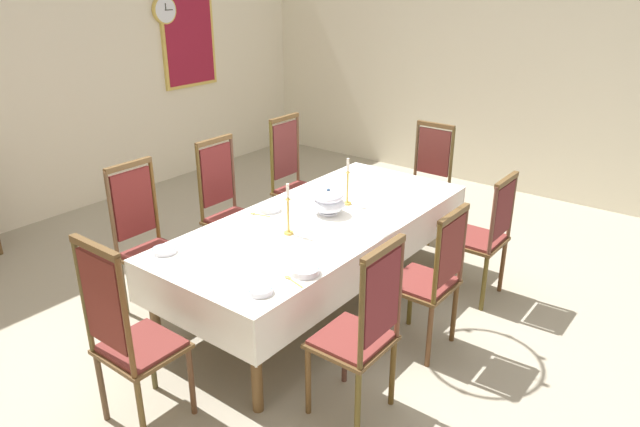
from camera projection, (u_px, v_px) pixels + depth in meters
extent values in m
cube|color=#A29984|center=(311.00, 300.00, 4.87)|extent=(7.12, 6.70, 0.04)
cube|color=beige|center=(59.00, 66.00, 6.17)|extent=(7.12, 0.08, 3.18)
cube|color=beige|center=(499.00, 56.00, 6.89)|extent=(0.08, 6.70, 3.18)
cylinder|color=brown|center=(256.00, 362.00, 3.49)|extent=(0.07, 0.07, 0.71)
cylinder|color=brown|center=(445.00, 228.00, 5.31)|extent=(0.07, 0.07, 0.71)
cylinder|color=brown|center=(154.00, 309.00, 4.03)|extent=(0.07, 0.07, 0.71)
cylinder|color=brown|center=(358.00, 204.00, 5.86)|extent=(0.07, 0.07, 0.71)
cube|color=brown|center=(320.00, 227.00, 4.55)|extent=(2.58, 1.05, 0.08)
cube|color=brown|center=(320.00, 220.00, 4.53)|extent=(2.70, 1.17, 0.03)
cube|color=white|center=(320.00, 218.00, 4.52)|extent=(2.72, 1.19, 0.00)
cube|color=white|center=(383.00, 258.00, 4.26)|extent=(2.72, 0.00, 0.31)
cube|color=white|center=(265.00, 219.00, 4.92)|extent=(2.72, 0.00, 0.31)
cube|color=white|center=(186.00, 310.00, 3.60)|extent=(0.00, 1.19, 0.31)
cube|color=white|center=(406.00, 190.00, 5.57)|extent=(0.00, 1.19, 0.31)
cylinder|color=brown|center=(308.00, 381.00, 3.51)|extent=(0.04, 0.04, 0.48)
cylinder|color=brown|center=(345.00, 351.00, 3.79)|extent=(0.04, 0.04, 0.48)
cylinder|color=brown|center=(358.00, 406.00, 3.31)|extent=(0.04, 0.04, 0.48)
cylinder|color=brown|center=(392.00, 372.00, 3.59)|extent=(0.04, 0.04, 0.48)
cube|color=brown|center=(352.00, 342.00, 3.45)|extent=(0.44, 0.42, 0.02)
cube|color=maroon|center=(352.00, 338.00, 3.44)|extent=(0.40, 0.38, 0.02)
cylinder|color=#513D1D|center=(361.00, 318.00, 3.07)|extent=(0.03, 0.03, 0.65)
cylinder|color=brown|center=(399.00, 288.00, 3.36)|extent=(0.03, 0.03, 0.65)
cube|color=maroon|center=(381.00, 297.00, 3.20)|extent=(0.34, 0.02, 0.49)
cube|color=brown|center=(384.00, 249.00, 3.09)|extent=(0.40, 0.04, 0.04)
cylinder|color=brown|center=(192.00, 282.00, 4.63)|extent=(0.04, 0.04, 0.48)
cylinder|color=#523E1D|center=(153.00, 302.00, 4.35)|extent=(0.04, 0.04, 0.48)
cylinder|color=brown|center=(163.00, 269.00, 4.83)|extent=(0.04, 0.04, 0.48)
cylinder|color=brown|center=(123.00, 287.00, 4.55)|extent=(0.04, 0.04, 0.48)
cube|color=brown|center=(154.00, 256.00, 4.49)|extent=(0.44, 0.42, 0.02)
cube|color=maroon|center=(154.00, 253.00, 4.48)|extent=(0.40, 0.38, 0.02)
cylinder|color=brown|center=(155.00, 200.00, 4.61)|extent=(0.03, 0.03, 0.68)
cylinder|color=brown|center=(112.00, 215.00, 4.32)|extent=(0.03, 0.03, 0.68)
cube|color=maroon|center=(133.00, 204.00, 4.45)|extent=(0.34, 0.02, 0.52)
cube|color=brown|center=(128.00, 165.00, 4.33)|extent=(0.40, 0.04, 0.04)
cylinder|color=brown|center=(384.00, 319.00, 4.14)|extent=(0.04, 0.04, 0.48)
cylinder|color=brown|center=(410.00, 297.00, 4.42)|extent=(0.04, 0.04, 0.48)
cylinder|color=brown|center=(429.00, 336.00, 3.94)|extent=(0.04, 0.04, 0.48)
cylinder|color=brown|center=(454.00, 312.00, 4.21)|extent=(0.04, 0.04, 0.48)
cube|color=brown|center=(422.00, 285.00, 4.08)|extent=(0.44, 0.42, 0.02)
cube|color=maroon|center=(422.00, 282.00, 4.07)|extent=(0.40, 0.38, 0.02)
cylinder|color=brown|center=(436.00, 265.00, 3.72)|extent=(0.03, 0.03, 0.57)
cylinder|color=brown|center=(463.00, 244.00, 4.00)|extent=(0.03, 0.03, 0.57)
cube|color=maroon|center=(451.00, 250.00, 3.85)|extent=(0.34, 0.02, 0.43)
cube|color=brown|center=(454.00, 215.00, 3.75)|extent=(0.40, 0.04, 0.04)
cylinder|color=brown|center=(265.00, 245.00, 5.26)|extent=(0.04, 0.04, 0.48)
cylinder|color=brown|center=(235.00, 260.00, 4.98)|extent=(0.04, 0.04, 0.48)
cylinder|color=brown|center=(237.00, 235.00, 5.46)|extent=(0.04, 0.04, 0.48)
cylinder|color=brown|center=(206.00, 249.00, 5.18)|extent=(0.04, 0.04, 0.48)
cube|color=brown|center=(234.00, 221.00, 5.12)|extent=(0.44, 0.42, 0.02)
cube|color=maroon|center=(234.00, 219.00, 5.11)|extent=(0.40, 0.38, 0.02)
cylinder|color=brown|center=(233.00, 173.00, 5.24)|extent=(0.03, 0.03, 0.68)
cylinder|color=#533E1A|center=(200.00, 185.00, 4.95)|extent=(0.03, 0.03, 0.68)
cube|color=maroon|center=(216.00, 175.00, 5.08)|extent=(0.34, 0.02, 0.52)
cube|color=brown|center=(214.00, 141.00, 4.96)|extent=(0.40, 0.04, 0.04)
cylinder|color=brown|center=(442.00, 270.00, 4.81)|extent=(0.04, 0.04, 0.48)
cylinder|color=brown|center=(462.00, 254.00, 5.08)|extent=(0.04, 0.04, 0.48)
cylinder|color=brown|center=(484.00, 284.00, 4.60)|extent=(0.04, 0.04, 0.48)
cylinder|color=brown|center=(502.00, 266.00, 4.88)|extent=(0.04, 0.04, 0.48)
cube|color=brown|center=(476.00, 241.00, 4.75)|extent=(0.44, 0.42, 0.02)
cube|color=maroon|center=(476.00, 238.00, 4.74)|extent=(0.40, 0.38, 0.02)
cylinder|color=brown|center=(493.00, 221.00, 4.39)|extent=(0.03, 0.03, 0.55)
cylinder|color=brown|center=(512.00, 206.00, 4.67)|extent=(0.03, 0.03, 0.55)
cube|color=maroon|center=(503.00, 210.00, 4.52)|extent=(0.34, 0.02, 0.42)
cube|color=brown|center=(507.00, 180.00, 4.43)|extent=(0.40, 0.04, 0.04)
cylinder|color=brown|center=(326.00, 214.00, 5.92)|extent=(0.04, 0.04, 0.48)
cylinder|color=brown|center=(303.00, 226.00, 5.64)|extent=(0.04, 0.04, 0.48)
cylinder|color=brown|center=(299.00, 206.00, 6.13)|extent=(0.04, 0.04, 0.48)
cylinder|color=brown|center=(275.00, 217.00, 5.85)|extent=(0.04, 0.04, 0.48)
cube|color=brown|center=(300.00, 192.00, 5.79)|extent=(0.44, 0.42, 0.02)
cube|color=maroon|center=(300.00, 190.00, 5.78)|extent=(0.40, 0.38, 0.02)
cylinder|color=brown|center=(298.00, 149.00, 5.90)|extent=(0.03, 0.03, 0.71)
cylinder|color=brown|center=(272.00, 158.00, 5.61)|extent=(0.03, 0.03, 0.71)
cube|color=maroon|center=(285.00, 150.00, 5.74)|extent=(0.34, 0.02, 0.54)
cube|color=brown|center=(284.00, 118.00, 5.62)|extent=(0.40, 0.04, 0.04)
cylinder|color=brown|center=(152.00, 358.00, 3.72)|extent=(0.04, 0.04, 0.48)
cylinder|color=brown|center=(191.00, 381.00, 3.51)|extent=(0.04, 0.04, 0.48)
cylinder|color=brown|center=(102.00, 387.00, 3.46)|extent=(0.04, 0.04, 0.48)
cylinder|color=brown|center=(141.00, 414.00, 3.24)|extent=(0.04, 0.04, 0.48)
cube|color=brown|center=(142.00, 349.00, 3.39)|extent=(0.42, 0.44, 0.02)
cube|color=maroon|center=(141.00, 345.00, 3.38)|extent=(0.38, 0.40, 0.02)
cylinder|color=brown|center=(83.00, 296.00, 3.22)|extent=(0.03, 0.03, 0.71)
cylinder|color=brown|center=(126.00, 320.00, 3.00)|extent=(0.03, 0.03, 0.71)
cube|color=maroon|center=(103.00, 302.00, 3.09)|extent=(0.02, 0.34, 0.54)
cube|color=brown|center=(94.00, 247.00, 2.97)|extent=(0.04, 0.40, 0.04)
cylinder|color=brown|center=(429.00, 223.00, 5.72)|extent=(0.04, 0.04, 0.48)
cylinder|color=brown|center=(396.00, 214.00, 5.93)|extent=(0.04, 0.04, 0.48)
cylinder|color=brown|center=(446.00, 212.00, 5.98)|extent=(0.04, 0.04, 0.48)
cylinder|color=brown|center=(413.00, 204.00, 6.19)|extent=(0.04, 0.04, 0.48)
cube|color=brown|center=(422.00, 190.00, 5.86)|extent=(0.42, 0.44, 0.02)
cube|color=maroon|center=(423.00, 187.00, 5.85)|extent=(0.38, 0.40, 0.02)
cylinder|color=brown|center=(451.00, 158.00, 5.77)|extent=(0.03, 0.03, 0.61)
cylinder|color=brown|center=(416.00, 152.00, 5.99)|extent=(0.03, 0.03, 0.61)
cube|color=brown|center=(434.00, 152.00, 5.86)|extent=(0.02, 0.34, 0.47)
cube|color=brown|center=(436.00, 125.00, 5.76)|extent=(0.04, 0.40, 0.04)
cylinder|color=white|center=(328.00, 213.00, 4.60)|extent=(0.15, 0.15, 0.02)
ellipsoid|color=white|center=(328.00, 204.00, 4.57)|extent=(0.26, 0.26, 0.12)
ellipsoid|color=white|center=(328.00, 196.00, 4.55)|extent=(0.24, 0.24, 0.09)
sphere|color=#38557C|center=(328.00, 190.00, 4.53)|extent=(0.03, 0.03, 0.03)
cylinder|color=gold|center=(289.00, 233.00, 4.25)|extent=(0.07, 0.07, 0.02)
cylinder|color=gold|center=(288.00, 216.00, 4.20)|extent=(0.02, 0.02, 0.26)
cone|color=gold|center=(288.00, 198.00, 4.15)|extent=(0.04, 0.04, 0.02)
cylinder|color=silver|center=(288.00, 190.00, 4.12)|extent=(0.02, 0.02, 0.10)
cylinder|color=gold|center=(347.00, 203.00, 4.79)|extent=(0.07, 0.07, 0.02)
cylinder|color=gold|center=(347.00, 188.00, 4.74)|extent=(0.02, 0.02, 0.26)
cone|color=gold|center=(348.00, 172.00, 4.69)|extent=(0.04, 0.04, 0.02)
cylinder|color=silver|center=(348.00, 164.00, 4.66)|extent=(0.02, 0.02, 0.10)
cylinder|color=white|center=(305.00, 271.00, 3.68)|extent=(0.19, 0.19, 0.04)
cylinder|color=white|center=(305.00, 270.00, 3.68)|extent=(0.16, 0.16, 0.03)
torus|color=#38557C|center=(305.00, 268.00, 3.68)|extent=(0.18, 0.18, 0.01)
cylinder|color=white|center=(269.00, 208.00, 4.67)|extent=(0.19, 0.19, 0.05)
cylinder|color=white|center=(269.00, 207.00, 4.66)|extent=(0.16, 0.16, 0.03)
torus|color=#38557C|center=(269.00, 205.00, 4.66)|extent=(0.18, 0.18, 0.01)
cylinder|color=white|center=(164.00, 250.00, 3.96)|extent=(0.17, 0.17, 0.03)
cylinder|color=white|center=(164.00, 250.00, 3.96)|extent=(0.14, 0.14, 0.02)
torus|color=#38557C|center=(164.00, 249.00, 3.96)|extent=(0.16, 0.16, 0.01)
cylinder|color=white|center=(260.00, 290.00, 3.46)|extent=(0.15, 0.15, 0.03)
cylinder|color=white|center=(260.00, 290.00, 3.46)|extent=(0.13, 0.13, 0.02)
torus|color=#38557C|center=(260.00, 288.00, 3.46)|extent=(0.15, 0.15, 0.01)
cube|color=gold|center=(296.00, 283.00, 3.57)|extent=(0.05, 0.14, 0.00)
ellipsoid|color=gold|center=(288.00, 277.00, 3.64)|extent=(0.03, 0.05, 0.01)
cube|color=gold|center=(262.00, 215.00, 4.57)|extent=(0.05, 0.14, 0.00)
ellipsoid|color=gold|center=(253.00, 213.00, 4.60)|extent=(0.03, 0.05, 0.01)
cylinder|color=#D1B251|center=(164.00, 10.00, 6.95)|extent=(0.33, 0.05, 0.33)
cylinder|color=white|center=(166.00, 10.00, 6.94)|extent=(0.29, 0.01, 0.29)
cube|color=black|center=(166.00, 7.00, 6.92)|extent=(0.01, 0.00, 0.08)
cube|color=black|center=(169.00, 10.00, 6.97)|extent=(0.12, 0.00, 0.01)
cube|color=#D1B251|center=(189.00, 41.00, 7.36)|extent=(0.82, 0.04, 1.13)
cube|color=maroon|center=(190.00, 41.00, 7.35)|extent=(0.74, 0.01, 1.05)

